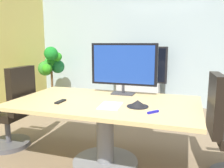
# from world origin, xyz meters

# --- Properties ---
(wall_back_glass_partition) EXTENTS (5.53, 0.10, 2.89)m
(wall_back_glass_partition) POSITION_xyz_m (0.00, 3.06, 1.45)
(wall_back_glass_partition) COLOR #9EB2B7
(wall_back_glass_partition) RESTS_ON ground
(conference_table) EXTENTS (2.04, 1.17, 0.75)m
(conference_table) POSITION_xyz_m (-0.06, 0.18, 0.56)
(conference_table) COLOR tan
(conference_table) RESTS_ON ground
(office_chair_left) EXTENTS (0.60, 0.57, 1.09)m
(office_chair_left) POSITION_xyz_m (-1.37, 0.21, 0.46)
(office_chair_left) COLOR #4C4C51
(office_chair_left) RESTS_ON ground
(tv_monitor) EXTENTS (0.84, 0.18, 0.64)m
(tv_monitor) POSITION_xyz_m (0.04, 0.59, 1.10)
(tv_monitor) COLOR #333338
(tv_monitor) RESTS_ON conference_table
(wall_display_unit) EXTENTS (1.20, 0.36, 1.31)m
(wall_display_unit) POSITION_xyz_m (-0.20, 2.70, 0.44)
(wall_display_unit) COLOR #B7BABC
(wall_display_unit) RESTS_ON ground
(potted_plant) EXTENTS (0.59, 0.60, 1.30)m
(potted_plant) POSITION_xyz_m (-2.17, 2.41, 0.76)
(potted_plant) COLOR brown
(potted_plant) RESTS_ON ground
(conference_phone) EXTENTS (0.22, 0.22, 0.07)m
(conference_phone) POSITION_xyz_m (0.34, 0.06, 0.78)
(conference_phone) COLOR black
(conference_phone) RESTS_ON conference_table
(remote_control) EXTENTS (0.05, 0.17, 0.02)m
(remote_control) POSITION_xyz_m (-0.50, -0.03, 0.76)
(remote_control) COLOR black
(remote_control) RESTS_ON conference_table
(whiteboard_marker) EXTENTS (0.10, 0.11, 0.02)m
(whiteboard_marker) POSITION_xyz_m (0.52, -0.11, 0.76)
(whiteboard_marker) COLOR #1919A5
(whiteboard_marker) RESTS_ON conference_table
(paper_notepad) EXTENTS (0.23, 0.32, 0.01)m
(paper_notepad) POSITION_xyz_m (0.07, 0.00, 0.75)
(paper_notepad) COLOR white
(paper_notepad) RESTS_ON conference_table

